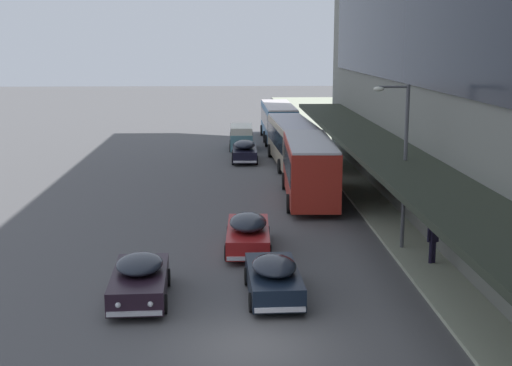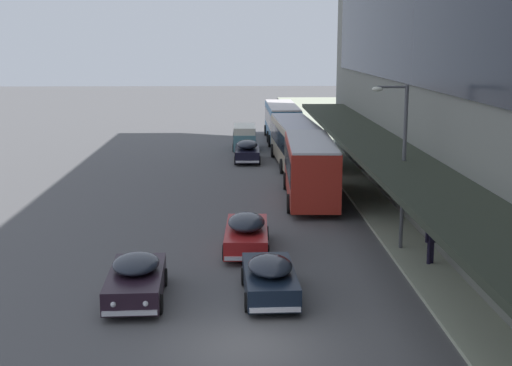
% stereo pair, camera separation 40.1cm
% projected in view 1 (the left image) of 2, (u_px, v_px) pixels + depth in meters
% --- Properties ---
extents(ground, '(240.00, 240.00, 0.00)m').
position_uv_depth(ground, '(254.00, 347.00, 20.66)').
color(ground, '#545354').
extents(transit_bus_kerbside_front, '(3.01, 10.57, 3.19)m').
position_uv_depth(transit_bus_kerbside_front, '(292.00, 139.00, 50.42)').
color(transit_bus_kerbside_front, tan).
rests_on(transit_bus_kerbside_front, ground).
extents(transit_bus_kerbside_rear, '(2.81, 10.96, 3.23)m').
position_uv_depth(transit_bus_kerbside_rear, '(278.00, 120.00, 62.50)').
color(transit_bus_kerbside_rear, teal).
rests_on(transit_bus_kerbside_rear, ground).
extents(transit_bus_kerbside_far, '(2.97, 9.36, 3.41)m').
position_uv_depth(transit_bus_kerbside_far, '(309.00, 166.00, 39.05)').
color(transit_bus_kerbside_far, '#B1281D').
rests_on(transit_bus_kerbside_far, ground).
extents(sedan_oncoming_front, '(2.00, 5.03, 1.59)m').
position_uv_depth(sedan_oncoming_front, '(248.00, 232.00, 30.02)').
color(sedan_oncoming_front, '#AA1B1C').
rests_on(sedan_oncoming_front, ground).
extents(sedan_lead_mid, '(2.10, 4.60, 1.47)m').
position_uv_depth(sedan_lead_mid, '(140.00, 279.00, 24.31)').
color(sedan_lead_mid, black).
rests_on(sedan_lead_mid, ground).
extents(sedan_far_back, '(1.91, 4.86, 1.60)m').
position_uv_depth(sedan_far_back, '(245.00, 151.00, 52.10)').
color(sedan_far_back, black).
rests_on(sedan_far_back, ground).
extents(sedan_second_mid, '(1.97, 4.49, 1.46)m').
position_uv_depth(sedan_second_mid, '(274.00, 277.00, 24.49)').
color(sedan_second_mid, black).
rests_on(sedan_second_mid, ground).
extents(vw_van, '(1.95, 4.57, 1.96)m').
position_uv_depth(vw_van, '(241.00, 136.00, 57.84)').
color(vw_van, teal).
rests_on(vw_van, ground).
extents(pedestrian_at_kerb, '(0.54, 0.42, 1.86)m').
position_uv_depth(pedestrian_at_kerb, '(433.00, 237.00, 27.79)').
color(pedestrian_at_kerb, black).
rests_on(pedestrian_at_kerb, sidewalk_kerb).
extents(street_lamp, '(1.50, 0.28, 6.83)m').
position_uv_depth(street_lamp, '(401.00, 154.00, 29.30)').
color(street_lamp, '#4C4C51').
rests_on(street_lamp, sidewalk_kerb).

